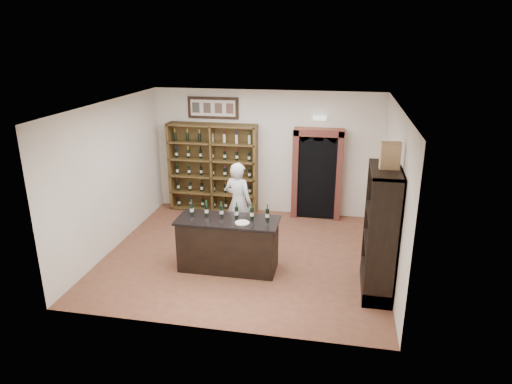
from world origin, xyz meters
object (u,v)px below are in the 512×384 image
side_cabinet (381,251)px  shopkeeper (238,203)px  tasting_counter (228,244)px  wine_shelf (213,168)px  wine_crate (390,156)px  counter_bottle_0 (192,209)px

side_cabinet → shopkeeper: 3.19m
tasting_counter → side_cabinet: size_ratio=0.85×
side_cabinet → shopkeeper: size_ratio=1.26×
tasting_counter → side_cabinet: bearing=-6.3°
wine_shelf → side_cabinet: 5.02m
side_cabinet → shopkeeper: side_cabinet is taller
shopkeeper → wine_crate: 3.56m
tasting_counter → shopkeeper: (-0.08, 1.22, 0.38)m
side_cabinet → wine_crate: (0.00, -0.03, 1.66)m
counter_bottle_0 → shopkeeper: (0.64, 1.11, -0.23)m
counter_bottle_0 → wine_crate: size_ratio=0.69×
tasting_counter → shopkeeper: bearing=93.7°
wine_shelf → counter_bottle_0: (0.38, -2.82, 0.01)m
counter_bottle_0 → tasting_counter: bearing=-8.8°
wine_shelf → wine_crate: wine_crate is taller
tasting_counter → counter_bottle_0: bearing=171.2°
wine_crate → side_cabinet: bearing=90.5°
wine_shelf → tasting_counter: size_ratio=1.17×
wine_shelf → shopkeeper: (1.02, -1.71, -0.23)m
shopkeeper → wine_shelf: bearing=-39.1°
side_cabinet → wine_crate: 1.66m
counter_bottle_0 → side_cabinet: 3.49m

